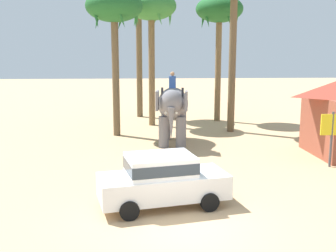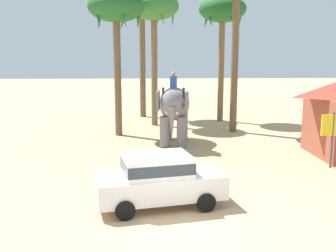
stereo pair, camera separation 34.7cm
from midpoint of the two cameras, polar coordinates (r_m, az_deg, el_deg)
ground_plane at (r=12.22m, az=1.71°, el=-13.68°), size 120.00×120.00×0.00m
car_sedan_foreground at (r=13.40m, az=-1.57°, el=-7.20°), size 4.37×2.56×1.70m
elephant_with_mahout at (r=21.83m, az=0.22°, el=2.60°), size 1.95×3.96×3.88m
palm_tree_near_hut at (r=29.23m, az=6.70°, el=15.14°), size 3.20×3.20×8.55m
palm_tree_far_back at (r=24.25m, az=-7.82°, el=15.45°), size 3.20×3.20×8.26m
palm_tree_leaning_seaward at (r=27.40m, az=-2.68°, el=15.57°), size 3.20×3.20×8.58m
signboard_yellow at (r=18.88m, az=21.11°, el=-0.31°), size 1.00×0.10×2.40m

